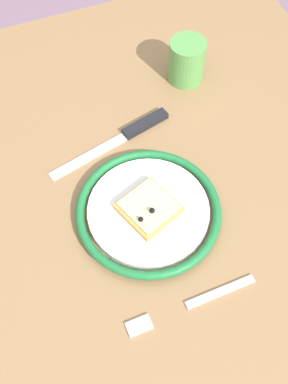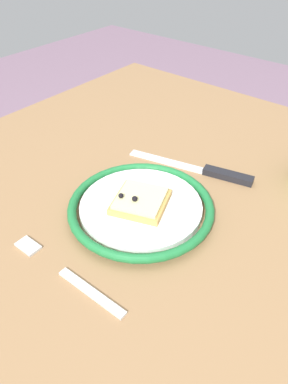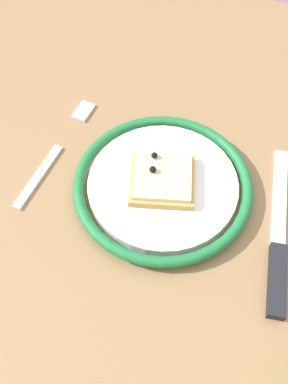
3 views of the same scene
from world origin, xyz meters
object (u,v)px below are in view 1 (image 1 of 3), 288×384
knife (130,132)px  cup (187,61)px  pizza_slice_near (148,208)px  fork (191,304)px  dining_table (138,217)px  plate (146,212)px

knife → cup: bearing=-58.3°
pizza_slice_near → fork: bearing=-178.6°
pizza_slice_near → fork: (-0.16, -0.00, -0.02)m
dining_table → pizza_slice_near: size_ratio=9.20×
dining_table → pizza_slice_near: bearing=177.6°
pizza_slice_near → cup: size_ratio=1.23×
dining_table → pizza_slice_near: (-0.05, 0.00, 0.12)m
plate → fork: (-0.16, -0.01, -0.01)m
fork → cup: cup is taller
knife → fork: size_ratio=1.18×
knife → cup: (0.09, -0.15, 0.04)m
knife → fork: knife is taller
knife → fork: 0.32m
plate → pizza_slice_near: pizza_slice_near is taller
knife → pizza_slice_near: bearing=168.9°
dining_table → knife: 0.16m
dining_table → fork: (-0.21, -0.00, 0.10)m
plate → fork: 0.16m
dining_table → cup: size_ratio=11.35×
plate → knife: size_ratio=0.98×
pizza_slice_near → fork: size_ratio=0.51×
knife → plate: bearing=168.3°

